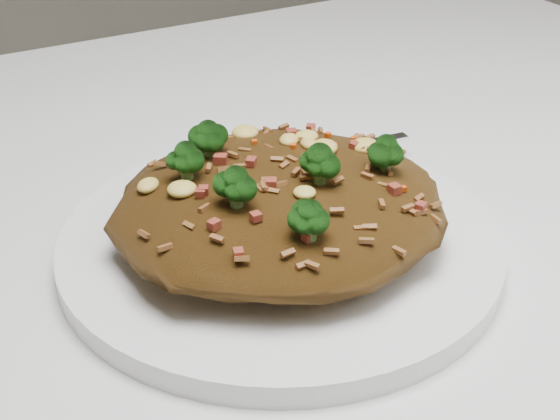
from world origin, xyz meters
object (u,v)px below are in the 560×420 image
object	(u,v)px
fried_rice	(280,193)
fork	(315,154)
plate	(280,242)
dining_table	(171,369)

from	to	relation	value
fried_rice	fork	size ratio (longest dim) A/B	1.19
plate	fried_rice	distance (m)	0.03
fork	dining_table	bearing A→B (deg)	-157.91
dining_table	plate	world-z (taller)	plate
plate	fried_rice	world-z (taller)	fried_rice
fried_rice	fork	xyz separation A→B (m)	(0.07, 0.07, -0.02)
dining_table	plate	xyz separation A→B (m)	(0.06, -0.03, 0.10)
dining_table	fork	bearing A→B (deg)	16.40
dining_table	fork	xyz separation A→B (m)	(0.13, 0.04, 0.11)
dining_table	fried_rice	size ratio (longest dim) A/B	6.21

